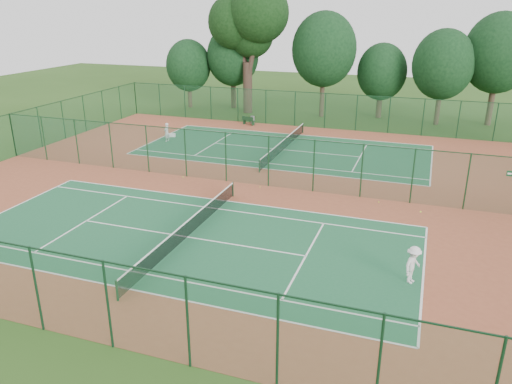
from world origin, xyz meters
TOP-DOWN VIEW (x-y plane):
  - ground at (0.00, 0.00)m, footprint 120.00×120.00m
  - red_pad at (0.00, 0.00)m, footprint 40.00×36.00m
  - court_near at (0.00, -9.00)m, footprint 23.77×10.97m
  - court_far at (0.00, 9.00)m, footprint 23.77×10.97m
  - fence_north at (0.00, 18.00)m, footprint 40.00×0.09m
  - fence_south at (0.00, -18.00)m, footprint 40.00×0.09m
  - fence_west at (-20.00, 0.00)m, footprint 0.09×36.00m
  - fence_divider at (0.00, 0.00)m, footprint 40.00×0.09m
  - tennis_net_near at (0.00, -9.00)m, footprint 0.10×12.90m
  - tennis_net_far at (0.00, 9.00)m, footprint 0.10×12.90m
  - player_near at (11.38, -9.85)m, footprint 1.04×1.29m
  - player_far at (-10.73, 8.24)m, footprint 0.45×0.64m
  - trash_bin at (-5.88, 17.50)m, footprint 0.55×0.55m
  - bench at (-6.12, 16.88)m, footprint 1.46×0.79m
  - kit_bag at (-11.21, 9.82)m, footprint 0.88×0.61m
  - stray_ball_a at (1.11, -0.46)m, footprint 0.06×0.06m
  - stray_ball_b at (8.95, -0.62)m, footprint 0.08×0.08m
  - stray_ball_c at (-4.75, -0.32)m, footprint 0.07×0.07m
  - big_tree at (-8.28, 23.00)m, footprint 9.06×6.63m
  - evergreen_row at (0.50, 24.25)m, footprint 39.00×5.00m

SIDE VIEW (x-z plane):
  - ground at x=0.00m, z-range 0.00..0.00m
  - evergreen_row at x=0.50m, z-range -6.00..6.00m
  - red_pad at x=0.00m, z-range 0.00..0.01m
  - court_near at x=0.00m, z-range 0.01..0.02m
  - court_far at x=0.00m, z-range 0.01..0.02m
  - stray_ball_a at x=1.11m, z-range 0.01..0.07m
  - stray_ball_c at x=-4.75m, z-range 0.01..0.08m
  - stray_ball_b at x=8.95m, z-range 0.01..0.09m
  - kit_bag at x=-11.21m, z-range 0.01..0.32m
  - trash_bin at x=-5.88m, z-range 0.01..0.81m
  - bench at x=-6.12m, z-range 0.02..0.89m
  - tennis_net_near at x=0.00m, z-range 0.06..1.03m
  - tennis_net_far at x=0.00m, z-range 0.06..1.03m
  - player_far at x=-10.73m, z-range 0.02..1.69m
  - player_near at x=11.38m, z-range 0.02..1.76m
  - fence_west at x=-20.00m, z-range 0.01..3.51m
  - fence_north at x=0.00m, z-range 0.01..3.51m
  - fence_south at x=0.00m, z-range 0.01..3.51m
  - fence_divider at x=0.00m, z-range 0.01..3.51m
  - big_tree at x=-8.28m, z-range 2.90..16.82m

